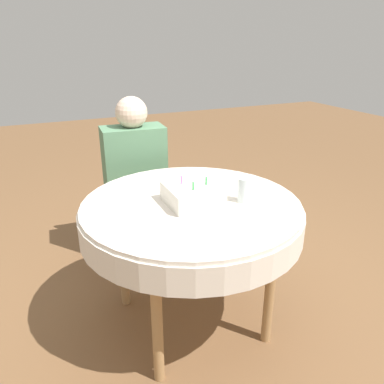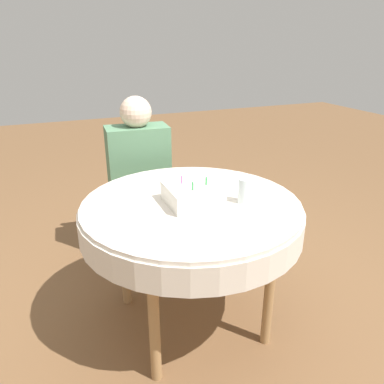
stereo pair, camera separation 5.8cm
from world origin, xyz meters
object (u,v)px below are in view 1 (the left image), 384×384
object	(u,v)px
person	(135,165)
birthday_cake	(193,194)
drinking_glass	(244,190)
chair	(134,188)

from	to	relation	value
person	birthday_cake	xyz separation A→B (m)	(0.05, -0.83, 0.09)
person	drinking_glass	bearing A→B (deg)	-68.62
chair	person	distance (m)	0.22
person	drinking_glass	xyz separation A→B (m)	(0.29, -0.92, 0.11)
person	drinking_glass	size ratio (longest dim) A/B	9.29
chair	drinking_glass	bearing A→B (deg)	-70.45
person	chair	bearing A→B (deg)	90.00
chair	person	bearing A→B (deg)	-90.00
person	birthday_cake	world-z (taller)	person
chair	birthday_cake	xyz separation A→B (m)	(0.05, -0.92, 0.30)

